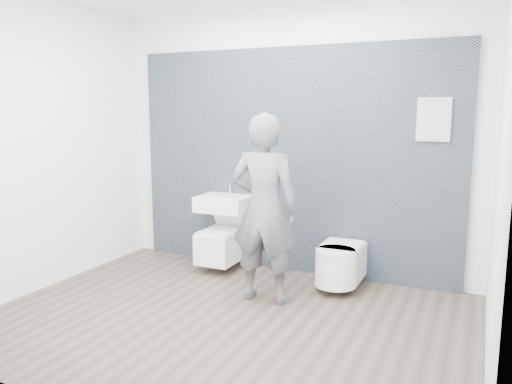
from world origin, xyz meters
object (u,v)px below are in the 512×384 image
at_px(toilet_rounded, 339,264).
at_px(visitor, 264,209).
at_px(toilet_square, 222,244).
at_px(washbasin, 224,203).

bearing_deg(toilet_rounded, visitor, -134.13).
height_order(toilet_rounded, visitor, visitor).
height_order(toilet_square, visitor, visitor).
xyz_separation_m(toilet_square, visitor, (0.79, -0.63, 0.57)).
distance_m(washbasin, toilet_square, 0.45).
height_order(toilet_square, toilet_rounded, toilet_square).
distance_m(toilet_square, visitor, 1.17).
bearing_deg(toilet_square, washbasin, 90.00).
bearing_deg(visitor, toilet_square, -43.80).
bearing_deg(visitor, toilet_rounded, -139.31).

